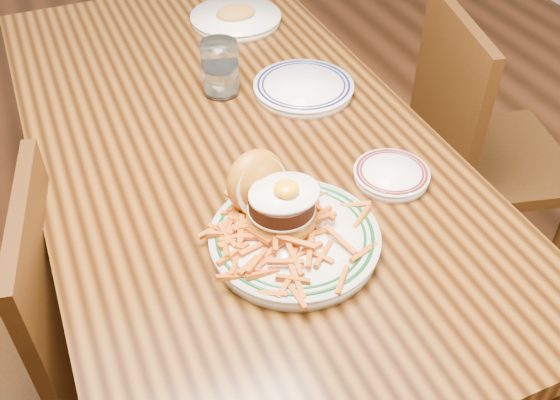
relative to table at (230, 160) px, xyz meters
name	(u,v)px	position (x,y,z in m)	size (l,w,h in m)	color
floor	(242,331)	(0.00, 0.00, -0.66)	(6.00, 6.00, 0.00)	black
table	(230,160)	(0.00, 0.00, 0.00)	(0.85, 1.60, 0.75)	black
chair_left	(14,354)	(-0.56, -0.19, -0.21)	(0.47, 0.47, 0.85)	#3F240D
chair_right	(475,148)	(0.74, 0.00, -0.19)	(0.50, 0.50, 0.89)	#3F240D
main_plate	(288,224)	(-0.02, -0.37, 0.13)	(0.31, 0.33, 0.15)	white
side_plate	(391,174)	(0.25, -0.30, 0.10)	(0.15, 0.15, 0.02)	white
rear_plate	(304,87)	(0.22, 0.07, 0.10)	(0.24, 0.24, 0.03)	white
water_glass	(220,71)	(0.04, 0.15, 0.15)	(0.09, 0.09, 0.13)	white
far_plate	(236,18)	(0.20, 0.49, 0.10)	(0.26, 0.26, 0.05)	white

